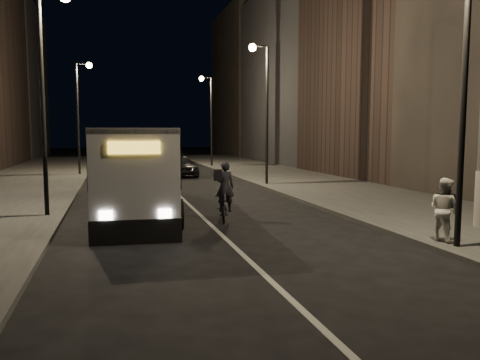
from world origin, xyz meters
TOP-DOWN VIEW (x-y plane):
  - ground at (0.00, 0.00)m, footprint 180.00×180.00m
  - sidewalk_right at (8.50, 14.00)m, footprint 7.00×70.00m
  - sidewalk_left at (-8.50, 14.00)m, footprint 7.00×70.00m
  - building_row_right at (16.00, 27.50)m, footprint 8.00×61.00m
  - streetlight_right_near at (5.33, -4.00)m, footprint 1.20×0.44m
  - streetlight_right_mid at (5.33, 12.00)m, footprint 1.20×0.44m
  - streetlight_right_far at (5.33, 28.00)m, footprint 1.20×0.44m
  - streetlight_left_near at (-5.33, 4.00)m, footprint 1.20×0.44m
  - streetlight_left_far at (-5.33, 22.00)m, footprint 1.20×0.44m
  - city_bus at (-2.14, 5.25)m, footprint 3.63×12.46m
  - cyclist_on_bicycle at (0.62, 1.95)m, footprint 1.02×1.97m
  - pedestrian_woman at (5.67, -3.36)m, footprint 0.84×0.99m
  - car_near at (1.53, 19.97)m, footprint 2.47×4.85m
  - car_mid at (-2.42, 28.85)m, footprint 1.44×3.81m
  - car_far at (2.94, 34.71)m, footprint 2.39×4.91m

SIDE VIEW (x-z plane):
  - ground at x=0.00m, z-range 0.00..0.00m
  - sidewalk_right at x=8.50m, z-range 0.00..0.16m
  - sidewalk_left at x=-8.50m, z-range 0.00..0.16m
  - car_mid at x=-2.42m, z-range 0.00..1.24m
  - car_far at x=2.94m, z-range 0.00..1.38m
  - cyclist_on_bicycle at x=0.62m, z-range -0.36..1.80m
  - car_near at x=1.53m, z-range 0.00..1.58m
  - pedestrian_woman at x=5.67m, z-range 0.16..1.93m
  - city_bus at x=-2.14m, z-range 0.15..3.46m
  - streetlight_right_near at x=5.33m, z-range 1.30..9.42m
  - streetlight_right_mid at x=5.33m, z-range 1.30..9.42m
  - streetlight_right_far at x=5.33m, z-range 1.30..9.42m
  - streetlight_left_near at x=-5.33m, z-range 1.30..9.42m
  - streetlight_left_far at x=-5.33m, z-range 1.30..9.42m
  - building_row_right at x=16.00m, z-range 0.00..21.00m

